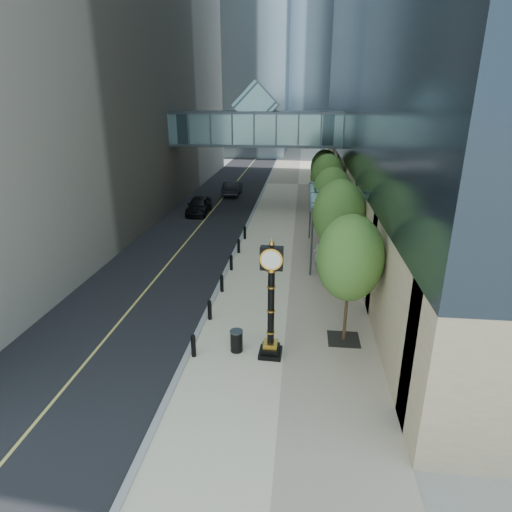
% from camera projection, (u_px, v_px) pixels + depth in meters
% --- Properties ---
extents(ground, '(320.00, 320.00, 0.00)m').
position_uv_depth(ground, '(256.00, 376.00, 16.59)').
color(ground, gray).
rests_on(ground, ground).
extents(road, '(8.00, 180.00, 0.02)m').
position_uv_depth(road, '(235.00, 183.00, 54.62)').
color(road, black).
rests_on(road, ground).
extents(sidewalk, '(8.00, 180.00, 0.06)m').
position_uv_depth(sidewalk, '(298.00, 184.00, 53.81)').
color(sidewalk, beige).
rests_on(sidewalk, ground).
extents(curb, '(0.25, 180.00, 0.07)m').
position_uv_depth(curb, '(266.00, 184.00, 54.21)').
color(curb, gray).
rests_on(curb, ground).
extents(distant_tower_c, '(22.00, 22.00, 65.00)m').
position_uv_depth(distant_tower_c, '(281.00, 13.00, 117.96)').
color(distant_tower_c, '#A2BCCB').
rests_on(distant_tower_c, ground).
extents(skywalk, '(17.00, 4.20, 5.80)m').
position_uv_depth(skywalk, '(256.00, 126.00, 40.36)').
color(skywalk, slate).
rests_on(skywalk, ground).
extents(entrance_canopy, '(3.00, 8.00, 4.38)m').
position_uv_depth(entrance_canopy, '(332.00, 196.00, 27.86)').
color(entrance_canopy, '#383F44').
rests_on(entrance_canopy, ground).
extents(bollard_row, '(0.20, 16.20, 0.90)m').
position_uv_depth(bollard_row, '(227.00, 273.00, 25.09)').
color(bollard_row, black).
rests_on(bollard_row, sidewalk).
extents(street_trees, '(2.92, 28.72, 6.00)m').
position_uv_depth(street_trees, '(332.00, 194.00, 29.40)').
color(street_trees, black).
rests_on(street_trees, sidewalk).
extents(street_clock, '(0.97, 0.97, 4.99)m').
position_uv_depth(street_clock, '(271.00, 309.00, 17.10)').
color(street_clock, black).
rests_on(street_clock, sidewalk).
extents(trash_bin, '(0.52, 0.52, 0.90)m').
position_uv_depth(trash_bin, '(237.00, 341.00, 18.00)').
color(trash_bin, black).
rests_on(trash_bin, sidewalk).
extents(pedestrian, '(0.62, 0.47, 1.53)m').
position_uv_depth(pedestrian, '(318.00, 255.00, 27.09)').
color(pedestrian, '#B0ADA2').
rests_on(pedestrian, sidewalk).
extents(car_near, '(2.04, 4.73, 1.59)m').
position_uv_depth(car_near, '(199.00, 205.00, 39.85)').
color(car_near, black).
rests_on(car_near, road).
extents(car_far, '(1.76, 4.85, 1.59)m').
position_uv_depth(car_far, '(232.00, 188.00, 47.66)').
color(car_far, black).
rests_on(car_far, road).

